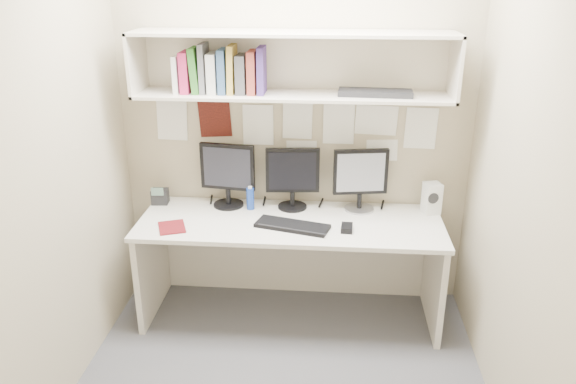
# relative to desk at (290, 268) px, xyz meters

# --- Properties ---
(floor) EXTENTS (2.40, 2.00, 0.01)m
(floor) POSITION_rel_desk_xyz_m (0.00, -0.65, -0.37)
(floor) COLOR #49494E
(floor) RESTS_ON ground
(wall_back) EXTENTS (2.40, 0.02, 2.60)m
(wall_back) POSITION_rel_desk_xyz_m (0.00, 0.35, 0.93)
(wall_back) COLOR tan
(wall_back) RESTS_ON ground
(wall_front) EXTENTS (2.40, 0.02, 2.60)m
(wall_front) POSITION_rel_desk_xyz_m (0.00, -1.65, 0.93)
(wall_front) COLOR tan
(wall_front) RESTS_ON ground
(wall_left) EXTENTS (0.02, 2.00, 2.60)m
(wall_left) POSITION_rel_desk_xyz_m (-1.20, -0.65, 0.93)
(wall_left) COLOR tan
(wall_left) RESTS_ON ground
(wall_right) EXTENTS (0.02, 2.00, 2.60)m
(wall_right) POSITION_rel_desk_xyz_m (1.20, -0.65, 0.93)
(wall_right) COLOR tan
(wall_right) RESTS_ON ground
(desk) EXTENTS (2.00, 0.70, 0.73)m
(desk) POSITION_rel_desk_xyz_m (0.00, 0.00, 0.00)
(desk) COLOR silver
(desk) RESTS_ON floor
(overhead_hutch) EXTENTS (2.00, 0.38, 0.40)m
(overhead_hutch) POSITION_rel_desk_xyz_m (0.00, 0.21, 1.35)
(overhead_hutch) COLOR beige
(overhead_hutch) RESTS_ON wall_back
(pinned_papers) EXTENTS (1.92, 0.01, 0.48)m
(pinned_papers) POSITION_rel_desk_xyz_m (0.00, 0.34, 0.88)
(pinned_papers) COLOR white
(pinned_papers) RESTS_ON wall_back
(monitor_left) EXTENTS (0.38, 0.21, 0.44)m
(monitor_left) POSITION_rel_desk_xyz_m (-0.45, 0.22, 0.61)
(monitor_left) COLOR black
(monitor_left) RESTS_ON desk
(monitor_center) EXTENTS (0.37, 0.20, 0.43)m
(monitor_center) POSITION_rel_desk_xyz_m (-0.00, 0.22, 0.60)
(monitor_center) COLOR black
(monitor_center) RESTS_ON desk
(monitor_right) EXTENTS (0.37, 0.20, 0.43)m
(monitor_right) POSITION_rel_desk_xyz_m (0.46, 0.22, 0.60)
(monitor_right) COLOR #A5A5AA
(monitor_right) RESTS_ON desk
(keyboard) EXTENTS (0.50, 0.29, 0.02)m
(keyboard) POSITION_rel_desk_xyz_m (0.02, -0.11, 0.38)
(keyboard) COLOR black
(keyboard) RESTS_ON desk
(mouse) EXTENTS (0.08, 0.12, 0.04)m
(mouse) POSITION_rel_desk_xyz_m (0.37, -0.13, 0.38)
(mouse) COLOR black
(mouse) RESTS_ON desk
(speaker) EXTENTS (0.13, 0.13, 0.21)m
(speaker) POSITION_rel_desk_xyz_m (0.94, 0.20, 0.47)
(speaker) COLOR silver
(speaker) RESTS_ON desk
(blue_bottle) EXTENTS (0.05, 0.05, 0.17)m
(blue_bottle) POSITION_rel_desk_xyz_m (-0.29, 0.16, 0.44)
(blue_bottle) COLOR #163697
(blue_bottle) RESTS_ON desk
(maroon_notebook) EXTENTS (0.22, 0.24, 0.01)m
(maroon_notebook) POSITION_rel_desk_xyz_m (-0.75, -0.18, 0.37)
(maroon_notebook) COLOR maroon
(maroon_notebook) RESTS_ON desk
(desk_phone) EXTENTS (0.12, 0.11, 0.14)m
(desk_phone) POSITION_rel_desk_xyz_m (-0.94, 0.21, 0.42)
(desk_phone) COLOR black
(desk_phone) RESTS_ON desk
(book_stack) EXTENTS (0.57, 0.19, 0.31)m
(book_stack) POSITION_rel_desk_xyz_m (-0.45, 0.15, 1.31)
(book_stack) COLOR silver
(book_stack) RESTS_ON overhead_hutch
(hutch_tray) EXTENTS (0.47, 0.20, 0.03)m
(hutch_tray) POSITION_rel_desk_xyz_m (0.52, 0.14, 1.19)
(hutch_tray) COLOR black
(hutch_tray) RESTS_ON overhead_hutch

